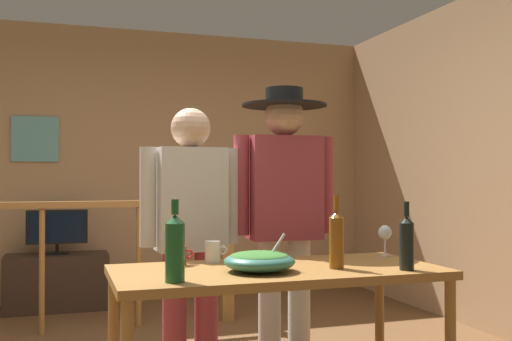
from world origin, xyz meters
The scene contains 16 objects.
back_wall centered at (0.00, 2.79, 1.34)m, with size 5.03×0.10×2.68m, color tan.
side_wall_right centered at (2.51, 0.84, 1.34)m, with size 0.10×4.19×2.68m, color tan.
framed_picture centered at (-0.90, 2.73, 1.56)m, with size 0.42×0.03×0.43m, color #5FA4A6.
stair_railing centered at (-0.29, 1.57, 0.67)m, with size 3.02×0.10×1.06m.
tv_console centered at (-0.69, 2.44, 0.25)m, with size 0.90×0.40×0.50m, color #38281E.
flat_screen_tv centered at (-0.69, 2.41, 0.74)m, with size 0.53×0.12×0.41m.
serving_table centered at (0.30, -0.67, 0.70)m, with size 1.51×0.71×0.78m.
salad_bowl centered at (0.18, -0.75, 0.83)m, with size 0.32×0.32×0.17m.
wine_glass centered at (0.98, -0.47, 0.90)m, with size 0.07×0.07×0.17m.
wine_bottle_amber centered at (0.55, -0.78, 0.92)m, with size 0.07×0.07×0.34m.
wine_bottle_green centered at (-0.23, -0.90, 0.92)m, with size 0.08×0.08×0.33m.
wine_bottle_dark centered at (0.83, -0.92, 0.91)m, with size 0.07×0.07×0.31m.
mug_white centered at (0.05, -0.42, 0.83)m, with size 0.11×0.08×0.11m.
mug_red centered at (-0.12, -0.44, 0.83)m, with size 0.11×0.08×0.09m.
person_standing_left centered at (0.02, -0.04, 0.93)m, with size 0.56×0.24×1.58m.
person_standing_right centered at (0.57, -0.04, 1.04)m, with size 0.60×0.49×1.72m.
Camera 1 is at (-0.66, -3.28, 1.20)m, focal length 41.93 mm.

